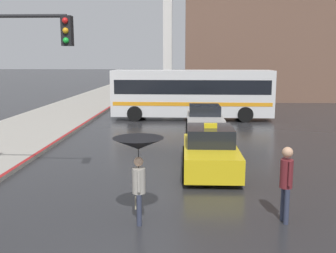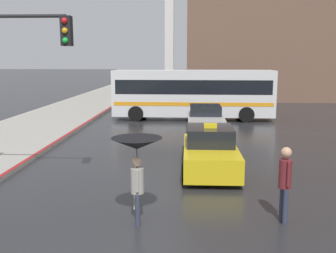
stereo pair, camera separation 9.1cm
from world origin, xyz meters
name	(u,v)px [view 2 (the right image)]	position (x,y,z in m)	size (l,w,h in m)	color
taxi	(210,151)	(2.15, 6.89, 0.70)	(1.91, 4.17, 1.69)	gold
sedan_red	(205,121)	(2.30, 13.86, 0.69)	(1.91, 4.11, 1.48)	#B7B2AD
city_bus	(193,92)	(1.73, 19.05, 1.76)	(10.27, 2.84, 3.17)	silver
pedestrian_with_umbrella	(137,153)	(0.19, 2.32, 1.73)	(1.19, 1.19, 2.08)	#2D3347
pedestrian_man	(285,178)	(3.65, 2.54, 1.10)	(0.33, 0.45, 1.85)	#2D3347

